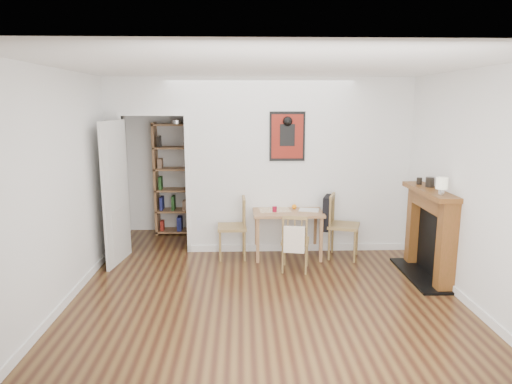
{
  "coord_description": "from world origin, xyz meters",
  "views": [
    {
      "loc": [
        -0.27,
        -5.34,
        2.23
      ],
      "look_at": [
        -0.08,
        0.6,
        1.07
      ],
      "focal_mm": 32.0,
      "sensor_mm": 36.0,
      "label": 1
    }
  ],
  "objects_px": {
    "fireplace": "(431,231)",
    "ceramic_jar_a": "(430,182)",
    "dining_table": "(288,216)",
    "ceramic_jar_b": "(419,181)",
    "chair_left": "(232,228)",
    "notebook": "(309,210)",
    "orange_fruit": "(294,207)",
    "bookshelf": "(179,179)",
    "chair_front": "(295,241)",
    "chair_right": "(342,225)",
    "red_glass": "(275,209)",
    "mantel_lamp": "(442,184)"
  },
  "relations": [
    {
      "from": "notebook",
      "to": "red_glass",
      "type": "bearing_deg",
      "value": -169.56
    },
    {
      "from": "red_glass",
      "to": "ceramic_jar_b",
      "type": "xyz_separation_m",
      "value": [
        1.91,
        -0.43,
        0.48
      ]
    },
    {
      "from": "red_glass",
      "to": "orange_fruit",
      "type": "bearing_deg",
      "value": 31.65
    },
    {
      "from": "orange_fruit",
      "to": "notebook",
      "type": "relative_size",
      "value": 0.25
    },
    {
      "from": "chair_left",
      "to": "bookshelf",
      "type": "height_order",
      "value": "bookshelf"
    },
    {
      "from": "chair_front",
      "to": "ceramic_jar_b",
      "type": "height_order",
      "value": "ceramic_jar_b"
    },
    {
      "from": "chair_right",
      "to": "notebook",
      "type": "height_order",
      "value": "chair_right"
    },
    {
      "from": "fireplace",
      "to": "ceramic_jar_a",
      "type": "height_order",
      "value": "ceramic_jar_a"
    },
    {
      "from": "orange_fruit",
      "to": "mantel_lamp",
      "type": "height_order",
      "value": "mantel_lamp"
    },
    {
      "from": "fireplace",
      "to": "chair_left",
      "type": "bearing_deg",
      "value": 162.71
    },
    {
      "from": "ceramic_jar_a",
      "to": "orange_fruit",
      "type": "bearing_deg",
      "value": 153.41
    },
    {
      "from": "ceramic_jar_a",
      "to": "notebook",
      "type": "bearing_deg",
      "value": 153.14
    },
    {
      "from": "dining_table",
      "to": "orange_fruit",
      "type": "xyz_separation_m",
      "value": [
        0.11,
        0.12,
        0.12
      ]
    },
    {
      "from": "red_glass",
      "to": "chair_left",
      "type": "bearing_deg",
      "value": 178.23
    },
    {
      "from": "chair_front",
      "to": "red_glass",
      "type": "height_order",
      "value": "chair_front"
    },
    {
      "from": "orange_fruit",
      "to": "fireplace",
      "type": "bearing_deg",
      "value": -30.44
    },
    {
      "from": "dining_table",
      "to": "ceramic_jar_b",
      "type": "relative_size",
      "value": 11.04
    },
    {
      "from": "chair_left",
      "to": "chair_front",
      "type": "height_order",
      "value": "chair_left"
    },
    {
      "from": "chair_left",
      "to": "chair_right",
      "type": "height_order",
      "value": "chair_right"
    },
    {
      "from": "bookshelf",
      "to": "notebook",
      "type": "bearing_deg",
      "value": -31.68
    },
    {
      "from": "chair_left",
      "to": "notebook",
      "type": "distance_m",
      "value": 1.16
    },
    {
      "from": "bookshelf",
      "to": "ceramic_jar_a",
      "type": "distance_m",
      "value": 4.06
    },
    {
      "from": "chair_left",
      "to": "notebook",
      "type": "relative_size",
      "value": 3.2
    },
    {
      "from": "red_glass",
      "to": "chair_right",
      "type": "bearing_deg",
      "value": -0.49
    },
    {
      "from": "dining_table",
      "to": "orange_fruit",
      "type": "bearing_deg",
      "value": 48.4
    },
    {
      "from": "notebook",
      "to": "ceramic_jar_a",
      "type": "bearing_deg",
      "value": -26.86
    },
    {
      "from": "fireplace",
      "to": "orange_fruit",
      "type": "relative_size",
      "value": 17.48
    },
    {
      "from": "ceramic_jar_b",
      "to": "chair_right",
      "type": "bearing_deg",
      "value": 155.1
    },
    {
      "from": "bookshelf",
      "to": "mantel_lamp",
      "type": "relative_size",
      "value": 9.06
    },
    {
      "from": "chair_left",
      "to": "notebook",
      "type": "xyz_separation_m",
      "value": [
        1.13,
        0.08,
        0.24
      ]
    },
    {
      "from": "ceramic_jar_b",
      "to": "ceramic_jar_a",
      "type": "bearing_deg",
      "value": -74.86
    },
    {
      "from": "ceramic_jar_b",
      "to": "orange_fruit",
      "type": "bearing_deg",
      "value": 158.72
    },
    {
      "from": "chair_right",
      "to": "bookshelf",
      "type": "xyz_separation_m",
      "value": [
        -2.54,
        1.38,
        0.46
      ]
    },
    {
      "from": "ceramic_jar_b",
      "to": "bookshelf",
      "type": "bearing_deg",
      "value": 152.47
    },
    {
      "from": "red_glass",
      "to": "notebook",
      "type": "height_order",
      "value": "red_glass"
    },
    {
      "from": "ceramic_jar_a",
      "to": "bookshelf",
      "type": "bearing_deg",
      "value": 150.25
    },
    {
      "from": "chair_front",
      "to": "chair_left",
      "type": "bearing_deg",
      "value": 148.39
    },
    {
      "from": "chair_front",
      "to": "fireplace",
      "type": "bearing_deg",
      "value": -9.02
    },
    {
      "from": "ceramic_jar_a",
      "to": "fireplace",
      "type": "bearing_deg",
      "value": -91.26
    },
    {
      "from": "orange_fruit",
      "to": "notebook",
      "type": "xyz_separation_m",
      "value": [
        0.21,
        -0.09,
        -0.03
      ]
    },
    {
      "from": "chair_right",
      "to": "ceramic_jar_b",
      "type": "bearing_deg",
      "value": -24.9
    },
    {
      "from": "chair_front",
      "to": "red_glass",
      "type": "distance_m",
      "value": 0.65
    },
    {
      "from": "chair_front",
      "to": "mantel_lamp",
      "type": "relative_size",
      "value": 3.76
    },
    {
      "from": "chair_left",
      "to": "ceramic_jar_b",
      "type": "relative_size",
      "value": 9.92
    },
    {
      "from": "chair_left",
      "to": "ceramic_jar_a",
      "type": "xyz_separation_m",
      "value": [
        2.58,
        -0.66,
        0.77
      ]
    },
    {
      "from": "mantel_lamp",
      "to": "red_glass",
      "type": "bearing_deg",
      "value": 148.01
    },
    {
      "from": "dining_table",
      "to": "ceramic_jar_b",
      "type": "xyz_separation_m",
      "value": [
        1.71,
        -0.5,
        0.6
      ]
    },
    {
      "from": "chair_front",
      "to": "mantel_lamp",
      "type": "xyz_separation_m",
      "value": [
        1.64,
        -0.66,
        0.89
      ]
    },
    {
      "from": "chair_left",
      "to": "bookshelf",
      "type": "xyz_separation_m",
      "value": [
        -0.94,
        1.35,
        0.49
      ]
    },
    {
      "from": "dining_table",
      "to": "bookshelf",
      "type": "height_order",
      "value": "bookshelf"
    }
  ]
}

